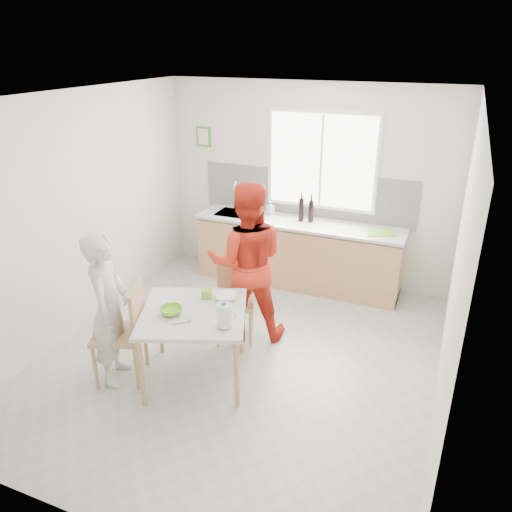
# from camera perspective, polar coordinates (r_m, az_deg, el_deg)

# --- Properties ---
(ground) EXTENTS (4.50, 4.50, 0.00)m
(ground) POSITION_cam_1_polar(r_m,az_deg,el_deg) (5.52, -1.76, -11.45)
(ground) COLOR #B7B7B2
(ground) RESTS_ON ground
(room_shell) EXTENTS (4.50, 4.50, 4.50)m
(room_shell) POSITION_cam_1_polar(r_m,az_deg,el_deg) (4.78, -2.01, 4.96)
(room_shell) COLOR silver
(room_shell) RESTS_ON ground
(window) EXTENTS (1.50, 0.06, 1.30)m
(window) POSITION_cam_1_polar(r_m,az_deg,el_deg) (6.73, 7.52, 10.72)
(window) COLOR white
(window) RESTS_ON room_shell
(backsplash) EXTENTS (3.00, 0.02, 0.65)m
(backsplash) POSITION_cam_1_polar(r_m,az_deg,el_deg) (6.91, 5.74, 7.07)
(backsplash) COLOR white
(backsplash) RESTS_ON room_shell
(picture_frame) EXTENTS (0.22, 0.03, 0.28)m
(picture_frame) POSITION_cam_1_polar(r_m,az_deg,el_deg) (7.33, -6.04, 13.42)
(picture_frame) COLOR #418D40
(picture_frame) RESTS_ON room_shell
(kitchen_counter) EXTENTS (2.84, 0.64, 1.37)m
(kitchen_counter) POSITION_cam_1_polar(r_m,az_deg,el_deg) (6.93, 4.74, 0.04)
(kitchen_counter) COLOR tan
(kitchen_counter) RESTS_ON ground
(dining_table) EXTENTS (1.29, 1.29, 0.76)m
(dining_table) POSITION_cam_1_polar(r_m,az_deg,el_deg) (4.90, -7.14, -7.11)
(dining_table) COLOR silver
(dining_table) RESTS_ON ground
(chair_left) EXTENTS (0.61, 0.61, 1.02)m
(chair_left) POSITION_cam_1_polar(r_m,az_deg,el_deg) (5.10, -14.66, -8.07)
(chair_left) COLOR tan
(chair_left) RESTS_ON ground
(chair_far) EXTENTS (0.55, 0.55, 0.93)m
(chair_far) POSITION_cam_1_polar(r_m,az_deg,el_deg) (5.66, -2.44, -4.48)
(chair_far) COLOR tan
(chair_far) RESTS_ON ground
(person_white) EXTENTS (0.56, 0.67, 1.56)m
(person_white) POSITION_cam_1_polar(r_m,az_deg,el_deg) (5.03, -16.44, -5.84)
(person_white) COLOR silver
(person_white) RESTS_ON ground
(person_red) EXTENTS (1.08, 0.97, 1.82)m
(person_red) POSITION_cam_1_polar(r_m,az_deg,el_deg) (5.49, -1.06, -0.72)
(person_red) COLOR red
(person_red) RESTS_ON ground
(bowl_green) EXTENTS (0.28, 0.28, 0.07)m
(bowl_green) POSITION_cam_1_polar(r_m,az_deg,el_deg) (4.83, -9.65, -6.19)
(bowl_green) COLOR #7EC72D
(bowl_green) RESTS_ON dining_table
(bowl_white) EXTENTS (0.28, 0.28, 0.05)m
(bowl_white) POSITION_cam_1_polar(r_m,az_deg,el_deg) (5.03, -3.43, -4.70)
(bowl_white) COLOR white
(bowl_white) RESTS_ON dining_table
(milk_jug) EXTENTS (0.19, 0.13, 0.24)m
(milk_jug) POSITION_cam_1_polar(r_m,az_deg,el_deg) (4.52, -3.65, -6.74)
(milk_jug) COLOR white
(milk_jug) RESTS_ON dining_table
(green_box) EXTENTS (0.13, 0.13, 0.09)m
(green_box) POSITION_cam_1_polar(r_m,az_deg,el_deg) (5.07, -5.67, -4.32)
(green_box) COLOR #84C32D
(green_box) RESTS_ON dining_table
(spoon) EXTENTS (0.13, 0.11, 0.01)m
(spoon) POSITION_cam_1_polar(r_m,az_deg,el_deg) (4.68, -8.53, -7.51)
(spoon) COLOR #A5A5AA
(spoon) RESTS_ON dining_table
(cutting_board) EXTENTS (0.42, 0.37, 0.01)m
(cutting_board) POSITION_cam_1_polar(r_m,az_deg,el_deg) (6.50, 14.04, 2.61)
(cutting_board) COLOR #6DC02C
(cutting_board) RESTS_ON kitchen_counter
(wine_bottle_a) EXTENTS (0.07, 0.07, 0.32)m
(wine_bottle_a) POSITION_cam_1_polar(r_m,az_deg,el_deg) (6.73, 5.19, 5.34)
(wine_bottle_a) COLOR black
(wine_bottle_a) RESTS_ON kitchen_counter
(wine_bottle_b) EXTENTS (0.07, 0.07, 0.30)m
(wine_bottle_b) POSITION_cam_1_polar(r_m,az_deg,el_deg) (6.70, 6.31, 5.13)
(wine_bottle_b) COLOR black
(wine_bottle_b) RESTS_ON kitchen_counter
(jar_amber) EXTENTS (0.06, 0.06, 0.16)m
(jar_amber) POSITION_cam_1_polar(r_m,az_deg,el_deg) (6.74, 6.34, 4.61)
(jar_amber) COLOR brown
(jar_amber) RESTS_ON kitchen_counter
(soap_bottle) EXTENTS (0.11, 0.11, 0.19)m
(soap_bottle) POSITION_cam_1_polar(r_m,az_deg,el_deg) (6.97, 1.66, 5.52)
(soap_bottle) COLOR #999999
(soap_bottle) RESTS_ON kitchen_counter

